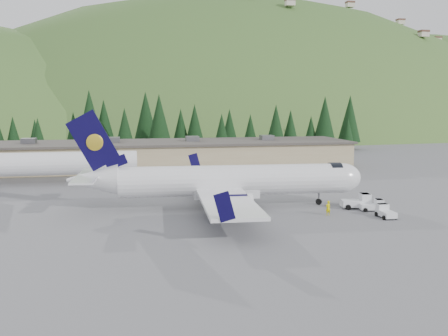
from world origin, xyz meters
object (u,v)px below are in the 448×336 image
Objects in this scene: airliner at (225,182)px; baggage_tug_a at (358,202)px; baggage_tug_c at (385,212)px; ramp_worker at (328,208)px; second_airliner at (45,163)px; baggage_tug_b at (374,206)px; terminal_building at (166,154)px.

airliner reaches higher than baggage_tug_a.
ramp_worker is at bearing 70.33° from baggage_tug_c.
second_airliner is at bearing -51.83° from ramp_worker.
baggage_tug_c is at bearing -71.82° from baggage_tug_a.
baggage_tug_c is (16.28, -8.61, -2.52)m from airliner.
baggage_tug_a is (15.54, -3.61, -2.35)m from airliner.
baggage_tug_a is 5.06m from baggage_tug_c.
ramp_worker is at bearing -156.95° from baggage_tug_b.
baggage_tug_c is (40.17, -30.55, -2.70)m from second_airliner.
terminal_building is at bearing 124.88° from baggage_tug_a.
ramp_worker is (-5.03, -2.82, 0.03)m from baggage_tug_a.
baggage_tug_a is 5.77m from ramp_worker.
baggage_tug_b is at bearing -64.49° from terminal_building.
baggage_tug_a is 45.94m from terminal_building.
baggage_tug_b is at bearing 178.25° from ramp_worker.
terminal_building is (-20.25, 46.55, 2.00)m from baggage_tug_c.
baggage_tug_b is at bearing -14.32° from airliner.
baggage_tug_c is at bearing -37.26° from second_airliner.
ramp_worker is at bearing -140.95° from baggage_tug_a.
terminal_building is (-20.63, 43.23, 2.00)m from baggage_tug_b.
terminal_building reaches higher than baggage_tug_c.
second_airliner is 50.54m from baggage_tug_c.
second_airliner reaches higher than baggage_tug_b.
ramp_worker is at bearing -28.19° from airliner.
baggage_tug_a reaches higher than baggage_tug_b.
baggage_tug_c is at bearing -84.08° from baggage_tug_b.
terminal_building is 42.79× the size of ramp_worker.
second_airliner is 48.92m from baggage_tug_b.
baggage_tug_b is 6.26m from ramp_worker.
second_airliner is at bearing 53.70° from baggage_tug_c.
airliner is 1.29× the size of second_airliner.
terminal_building reaches higher than baggage_tug_a.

